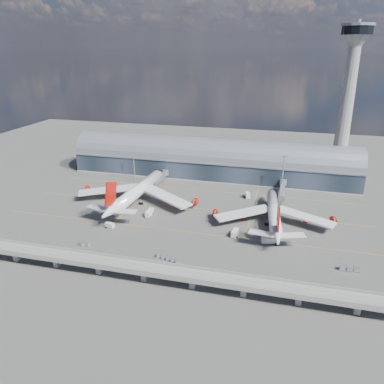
% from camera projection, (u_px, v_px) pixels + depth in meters
% --- Properties ---
extents(ground, '(500.00, 500.00, 0.00)m').
position_uv_depth(ground, '(182.00, 222.00, 200.62)').
color(ground, '#474744').
rests_on(ground, ground).
extents(taxi_lines, '(200.00, 80.12, 0.01)m').
position_uv_depth(taxi_lines, '(192.00, 206.00, 220.55)').
color(taxi_lines, gold).
rests_on(taxi_lines, ground).
extents(terminal, '(200.00, 30.00, 28.00)m').
position_uv_depth(terminal, '(212.00, 162.00, 266.81)').
color(terminal, '#1E2832').
rests_on(terminal, ground).
extents(control_tower, '(19.00, 19.00, 103.00)m').
position_uv_depth(control_tower, '(346.00, 108.00, 236.80)').
color(control_tower, gray).
rests_on(control_tower, ground).
extents(guideway, '(220.00, 8.50, 7.20)m').
position_uv_depth(guideway, '(144.00, 269.00, 149.10)').
color(guideway, gray).
rests_on(guideway, ground).
extents(floodlight_mast_left, '(3.00, 0.70, 25.70)m').
position_uv_depth(floodlight_mast_left, '(134.00, 162.00, 256.94)').
color(floodlight_mast_left, gray).
rests_on(floodlight_mast_left, ground).
extents(floodlight_mast_right, '(3.00, 0.70, 25.70)m').
position_uv_depth(floodlight_mast_right, '(283.00, 174.00, 233.56)').
color(floodlight_mast_right, gray).
rests_on(floodlight_mast_right, ground).
extents(airliner_left, '(75.89, 79.72, 24.29)m').
position_uv_depth(airliner_left, '(136.00, 192.00, 223.42)').
color(airliner_left, white).
rests_on(airliner_left, ground).
extents(airliner_right, '(65.31, 68.30, 21.66)m').
position_uv_depth(airliner_right, '(274.00, 214.00, 197.04)').
color(airliner_right, white).
rests_on(airliner_right, ground).
extents(jet_bridge_left, '(4.40, 28.00, 7.25)m').
position_uv_depth(jet_bridge_left, '(161.00, 177.00, 253.70)').
color(jet_bridge_left, gray).
rests_on(jet_bridge_left, ground).
extents(jet_bridge_right, '(4.40, 32.00, 7.25)m').
position_uv_depth(jet_bridge_right, '(282.00, 189.00, 233.04)').
color(jet_bridge_right, gray).
rests_on(jet_bridge_right, ground).
extents(service_truck_0, '(2.90, 7.83, 3.22)m').
position_uv_depth(service_truck_0, '(149.00, 213.00, 207.96)').
color(service_truck_0, silver).
rests_on(service_truck_0, ground).
extents(service_truck_1, '(5.00, 3.01, 2.72)m').
position_uv_depth(service_truck_1, '(110.00, 225.00, 194.20)').
color(service_truck_1, silver).
rests_on(service_truck_1, ground).
extents(service_truck_2, '(8.80, 4.15, 3.07)m').
position_uv_depth(service_truck_2, '(270.00, 240.00, 178.70)').
color(service_truck_2, silver).
rests_on(service_truck_2, ground).
extents(service_truck_3, '(3.34, 6.81, 3.17)m').
position_uv_depth(service_truck_3, '(235.00, 233.00, 185.70)').
color(service_truck_3, silver).
rests_on(service_truck_3, ground).
extents(service_truck_4, '(4.08, 5.97, 3.16)m').
position_uv_depth(service_truck_4, '(247.00, 195.00, 232.91)').
color(service_truck_4, silver).
rests_on(service_truck_4, ground).
extents(service_truck_5, '(4.74, 6.34, 2.88)m').
position_uv_depth(service_truck_5, '(184.00, 206.00, 217.10)').
color(service_truck_5, silver).
rests_on(service_truck_5, ground).
extents(cargo_train_0, '(5.42, 2.63, 1.77)m').
position_uv_depth(cargo_train_0, '(85.00, 244.00, 176.73)').
color(cargo_train_0, gray).
rests_on(cargo_train_0, ground).
extents(cargo_train_1, '(12.09, 4.40, 1.60)m').
position_uv_depth(cargo_train_1, '(168.00, 258.00, 164.92)').
color(cargo_train_1, gray).
rests_on(cargo_train_1, ground).
extents(cargo_train_2, '(8.47, 1.84, 1.89)m').
position_uv_depth(cargo_train_2, '(350.00, 269.00, 156.90)').
color(cargo_train_2, gray).
rests_on(cargo_train_2, ground).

